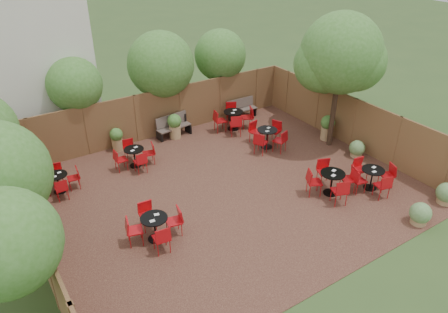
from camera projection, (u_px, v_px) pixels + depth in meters
ground at (226, 190)px, 14.46m from camera, size 80.00×80.00×0.00m
courtyard_paving at (226, 190)px, 14.45m from camera, size 12.00×10.00×0.02m
fence_back at (159, 113)px, 17.62m from camera, size 12.00×0.08×2.00m
fence_left at (33, 229)px, 11.11m from camera, size 0.08×10.00×2.00m
fence_right at (353, 123)px, 16.82m from camera, size 0.08×10.00×2.00m
neighbour_building at (11, 40)px, 16.20m from camera, size 5.00×4.00×8.00m
overhang_foliage at (153, 95)px, 14.59m from camera, size 15.77×10.55×2.72m
courtyard_tree at (341, 57)px, 15.56m from camera, size 3.04×2.98×5.22m
park_bench_left at (173, 126)px, 17.79m from camera, size 1.52×0.65×0.91m
park_bench_right at (241, 108)px, 19.45m from camera, size 1.42×0.49×0.87m
bistro_tables at (234, 161)px, 15.23m from camera, size 10.34×8.03×0.95m
planters at (171, 139)px, 16.55m from camera, size 11.77×4.34×1.05m
low_shrubs at (409, 185)px, 14.09m from camera, size 2.28×4.49×0.71m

